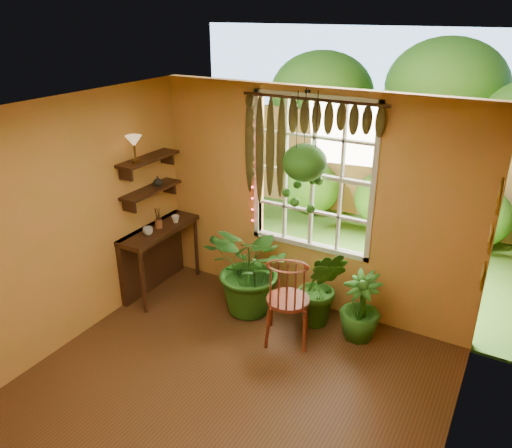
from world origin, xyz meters
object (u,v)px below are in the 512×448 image
Objects in this scene: potted_plant_mid at (321,287)px; hanging_basket at (305,165)px; windsor_chair at (287,312)px; potted_plant_left at (253,269)px; counter_ledge at (155,250)px.

potted_plant_mid is 1.43m from hanging_basket.
hanging_basket is at bearing 81.22° from windsor_chair.
counter_ledge is at bearing -175.23° from potted_plant_left.
potted_plant_left is at bearing 4.77° from counter_ledge.
potted_plant_mid is (2.25, 0.28, -0.05)m from counter_ledge.
potted_plant_mid reaches higher than counter_ledge.
potted_plant_left is at bearing -145.47° from hanging_basket.
potted_plant_left is 0.84m from potted_plant_mid.
windsor_chair is 1.07× the size of potted_plant_left.
windsor_chair is (2.05, -0.20, -0.18)m from counter_ledge.
counter_ledge is 2.06m from windsor_chair.
counter_ledge is at bearing -172.79° from potted_plant_mid.
windsor_chair is at bearing -77.28° from hanging_basket.
potted_plant_mid is 0.75× the size of hanging_basket.
potted_plant_left is 1.20× the size of potted_plant_mid.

